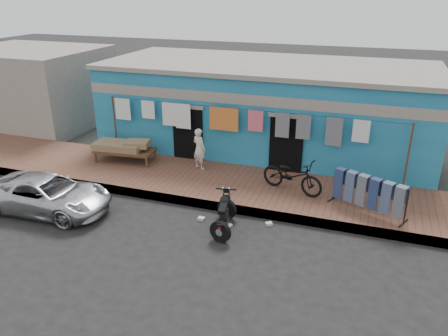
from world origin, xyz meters
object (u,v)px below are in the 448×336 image
at_px(jeans_rack, 368,194).
at_px(bicycle, 293,172).
at_px(seated_person, 199,149).
at_px(car, 47,194).
at_px(charpoy, 125,151).
at_px(motorcycle, 224,213).

bearing_deg(jeans_rack, bicycle, 165.37).
distance_m(seated_person, jeans_rack, 5.65).
relative_size(car, bicycle, 1.93).
relative_size(seated_person, charpoy, 0.63).
xyz_separation_m(charpoy, jeans_rack, (8.21, -1.09, 0.16)).
bearing_deg(charpoy, bicycle, -4.89).
bearing_deg(motorcycle, bicycle, 50.11).
height_order(car, bicycle, bicycle).
xyz_separation_m(seated_person, jeans_rack, (5.49, -1.32, -0.18)).
height_order(bicycle, jeans_rack, bicycle).
xyz_separation_m(motorcycle, jeans_rack, (3.53, 1.82, 0.28)).
height_order(charpoy, jeans_rack, jeans_rack).
relative_size(bicycle, charpoy, 0.87).
bearing_deg(charpoy, motorcycle, -31.85).
relative_size(charpoy, jeans_rack, 1.03).
height_order(car, motorcycle, car).
bearing_deg(motorcycle, jeans_rack, 16.52).
relative_size(motorcycle, jeans_rack, 0.74).
relative_size(bicycle, motorcycle, 1.21).
relative_size(bicycle, jeans_rack, 0.90).
height_order(seated_person, jeans_rack, seated_person).
relative_size(car, seated_person, 2.67).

